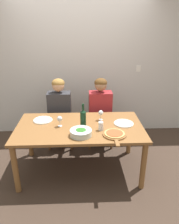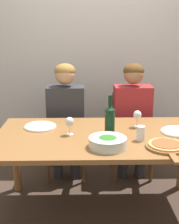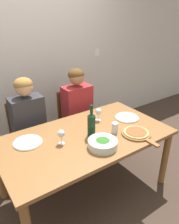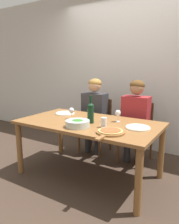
{
  "view_description": "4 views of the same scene",
  "coord_description": "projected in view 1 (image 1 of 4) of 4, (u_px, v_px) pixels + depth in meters",
  "views": [
    {
      "loc": [
        0.02,
        -2.71,
        2.06
      ],
      "look_at": [
        0.14,
        0.14,
        0.87
      ],
      "focal_mm": 35.0,
      "sensor_mm": 36.0,
      "label": 1
    },
    {
      "loc": [
        -0.16,
        -2.38,
        1.59
      ],
      "look_at": [
        -0.11,
        0.05,
        0.9
      ],
      "focal_mm": 50.0,
      "sensor_mm": 36.0,
      "label": 2
    },
    {
      "loc": [
        -1.06,
        -1.59,
        1.9
      ],
      "look_at": [
        0.13,
        0.11,
        0.91
      ],
      "focal_mm": 35.0,
      "sensor_mm": 36.0,
      "label": 3
    },
    {
      "loc": [
        1.4,
        -2.24,
        1.41
      ],
      "look_at": [
        -0.01,
        0.04,
        0.84
      ],
      "focal_mm": 35.0,
      "sensor_mm": 36.0,
      "label": 4
    }
  ],
  "objects": [
    {
      "name": "dinner_plate_right",
      "position": [
        124.0,
        123.0,
        3.07
      ],
      "size": [
        0.28,
        0.28,
        0.02
      ],
      "color": "silver",
      "rests_on": "dining_table"
    },
    {
      "name": "wine_glass_left",
      "position": [
        60.0,
        119.0,
        2.97
      ],
      "size": [
        0.07,
        0.07,
        0.15
      ],
      "color": "silver",
      "rests_on": "dining_table"
    },
    {
      "name": "dining_table",
      "position": [
        80.0,
        132.0,
        3.04
      ],
      "size": [
        1.74,
        0.96,
        0.72
      ],
      "color": "brown",
      "rests_on": "ground"
    },
    {
      "name": "pizza_on_board",
      "position": [
        115.0,
        134.0,
        2.76
      ],
      "size": [
        0.3,
        0.44,
        0.04
      ],
      "color": "brown",
      "rests_on": "dining_table"
    },
    {
      "name": "wine_glass_right",
      "position": [
        101.0,
        113.0,
        3.16
      ],
      "size": [
        0.07,
        0.07,
        0.15
      ],
      "color": "silver",
      "rests_on": "dining_table"
    },
    {
      "name": "ground_plane",
      "position": [
        80.0,
        169.0,
        3.29
      ],
      "size": [
        40.0,
        40.0,
        0.0
      ],
      "primitive_type": "plane",
      "color": "#3D2D23"
    },
    {
      "name": "wine_bottle",
      "position": [
        83.0,
        118.0,
        2.93
      ],
      "size": [
        0.08,
        0.08,
        0.34
      ],
      "color": "black",
      "rests_on": "dining_table"
    },
    {
      "name": "back_wall",
      "position": [
        79.0,
        63.0,
        3.98
      ],
      "size": [
        10.0,
        0.06,
        2.7
      ],
      "color": "silver",
      "rests_on": "ground"
    },
    {
      "name": "chair_left",
      "position": [
        61.0,
        119.0,
        3.84
      ],
      "size": [
        0.42,
        0.42,
        0.87
      ],
      "color": "brown",
      "rests_on": "ground"
    },
    {
      "name": "person_man",
      "position": [
        100.0,
        107.0,
        3.67
      ],
      "size": [
        0.47,
        0.51,
        1.21
      ],
      "color": "#28282D",
      "rests_on": "ground"
    },
    {
      "name": "dinner_plate_left",
      "position": [
        43.0,
        120.0,
        3.17
      ],
      "size": [
        0.28,
        0.28,
        0.02
      ],
      "color": "silver",
      "rests_on": "dining_table"
    },
    {
      "name": "chair_right",
      "position": [
        100.0,
        118.0,
        3.87
      ],
      "size": [
        0.42,
        0.42,
        0.87
      ],
      "color": "brown",
      "rests_on": "ground"
    },
    {
      "name": "broccoli_bowl",
      "position": [
        81.0,
        132.0,
        2.75
      ],
      "size": [
        0.28,
        0.28,
        0.08
      ],
      "color": "silver",
      "rests_on": "dining_table"
    },
    {
      "name": "water_tumbler",
      "position": [
        101.0,
        126.0,
        2.88
      ],
      "size": [
        0.07,
        0.07,
        0.12
      ],
      "color": "silver",
      "rests_on": "dining_table"
    },
    {
      "name": "person_woman",
      "position": [
        59.0,
        107.0,
        3.64
      ],
      "size": [
        0.47,
        0.51,
        1.21
      ],
      "color": "#28282D",
      "rests_on": "ground"
    }
  ]
}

